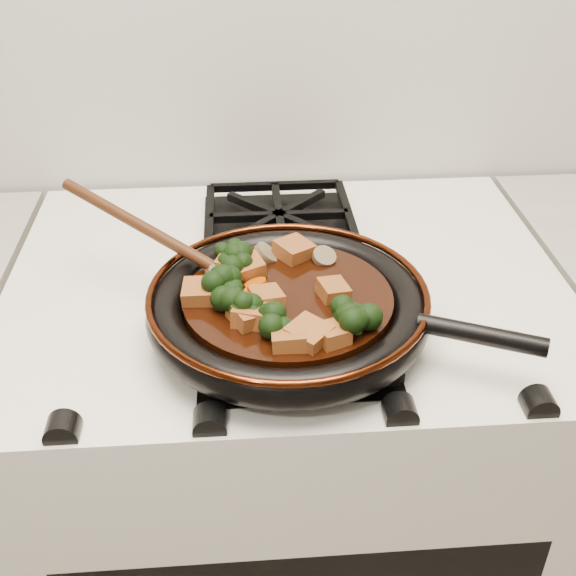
{
  "coord_description": "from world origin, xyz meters",
  "views": [
    {
      "loc": [
        -0.06,
        0.86,
        1.43
      ],
      "look_at": [
        -0.01,
        1.56,
        0.97
      ],
      "focal_mm": 45.0,
      "sensor_mm": 36.0,
      "label": 1
    }
  ],
  "objects": [
    {
      "name": "braising_sauce",
      "position": [
        -0.01,
        1.56,
        0.95
      ],
      "size": [
        0.25,
        0.25,
        0.02
      ],
      "primitive_type": "cylinder",
      "color": "black",
      "rests_on": "skillet"
    },
    {
      "name": "tofu_cube_7",
      "position": [
        -0.05,
        1.51,
        0.97
      ],
      "size": [
        0.05,
        0.05,
        0.03
      ],
      "primitive_type": "cube",
      "rotation": [
        0.11,
        -0.01,
        2.86
      ],
      "color": "brown",
      "rests_on": "braising_sauce"
    },
    {
      "name": "tofu_cube_8",
      "position": [
        0.03,
        1.47,
        0.97
      ],
      "size": [
        0.04,
        0.05,
        0.02
      ],
      "primitive_type": "cube",
      "rotation": [
        0.06,
        0.09,
        1.98
      ],
      "color": "brown",
      "rests_on": "braising_sauce"
    },
    {
      "name": "tofu_cube_2",
      "position": [
        0.05,
        1.56,
        0.97
      ],
      "size": [
        0.04,
        0.04,
        0.02
      ],
      "primitive_type": "cube",
      "rotation": [
        0.11,
        -0.05,
        1.86
      ],
      "color": "brown",
      "rests_on": "braising_sauce"
    },
    {
      "name": "broccoli_floret_4",
      "position": [
        -0.08,
        1.54,
        0.97
      ],
      "size": [
        0.09,
        0.08,
        0.07
      ],
      "primitive_type": null,
      "rotation": [
        -0.15,
        0.16,
        2.35
      ],
      "color": "black",
      "rests_on": "braising_sauce"
    },
    {
      "name": "mushroom_slice_3",
      "position": [
        -0.07,
        1.62,
        0.97
      ],
      "size": [
        0.05,
        0.04,
        0.03
      ],
      "primitive_type": "cylinder",
      "rotation": [
        0.79,
        0.0,
        0.57
      ],
      "color": "brown",
      "rests_on": "braising_sauce"
    },
    {
      "name": "broccoli_floret_3",
      "position": [
        -0.02,
        1.49,
        0.97
      ],
      "size": [
        0.07,
        0.07,
        0.05
      ],
      "primitive_type": null,
      "rotation": [
        -0.06,
        0.01,
        0.18
      ],
      "color": "black",
      "rests_on": "braising_sauce"
    },
    {
      "name": "tofu_cube_6",
      "position": [
        -0.07,
        1.62,
        0.97
      ],
      "size": [
        0.05,
        0.05,
        0.03
      ],
      "primitive_type": "cube",
      "rotation": [
        0.04,
        -0.05,
        1.21
      ],
      "color": "brown",
      "rests_on": "braising_sauce"
    },
    {
      "name": "tofu_cube_3",
      "position": [
        0.01,
        1.65,
        0.97
      ],
      "size": [
        0.06,
        0.06,
        0.03
      ],
      "primitive_type": "cube",
      "rotation": [
        0.06,
        -0.06,
        2.18
      ],
      "color": "brown",
      "rests_on": "braising_sauce"
    },
    {
      "name": "carrot_coin_4",
      "position": [
        -0.04,
        1.56,
        0.96
      ],
      "size": [
        0.03,
        0.03,
        0.01
      ],
      "primitive_type": "cylinder",
      "rotation": [
        0.11,
        -0.06,
        0.0
      ],
      "color": "#B44705",
      "rests_on": "braising_sauce"
    },
    {
      "name": "carrot_coin_5",
      "position": [
        -0.04,
        1.58,
        0.96
      ],
      "size": [
        0.03,
        0.03,
        0.02
      ],
      "primitive_type": "cylinder",
      "rotation": [
        -0.2,
        -0.27,
        0.0
      ],
      "color": "#B44705",
      "rests_on": "braising_sauce"
    },
    {
      "name": "tofu_cube_4",
      "position": [
        -0.01,
        1.47,
        0.97
      ],
      "size": [
        0.04,
        0.04,
        0.02
      ],
      "primitive_type": "cube",
      "rotation": [
        -0.06,
        0.06,
        1.55
      ],
      "color": "brown",
      "rests_on": "braising_sauce"
    },
    {
      "name": "carrot_coin_2",
      "position": [
        -0.05,
        1.63,
        0.96
      ],
      "size": [
        0.03,
        0.03,
        0.01
      ],
      "primitive_type": "cylinder",
      "rotation": [
        -0.04,
        0.02,
        0.0
      ],
      "color": "#B44705",
      "rests_on": "braising_sauce"
    },
    {
      "name": "skillet",
      "position": [
        -0.01,
        1.56,
        0.94
      ],
      "size": [
        0.44,
        0.34,
        0.05
      ],
      "rotation": [
        0.0,
        0.0,
        -0.42
      ],
      "color": "black",
      "rests_on": "burner_grate_front"
    },
    {
      "name": "stove",
      "position": [
        0.0,
        1.69,
        0.45
      ],
      "size": [
        0.76,
        0.6,
        0.9
      ],
      "primitive_type": "cube",
      "color": "white",
      "rests_on": "ground"
    },
    {
      "name": "carrot_coin_1",
      "position": [
        0.0,
        1.47,
        0.96
      ],
      "size": [
        0.03,
        0.03,
        0.02
      ],
      "primitive_type": "cylinder",
      "rotation": [
        -0.34,
        -0.07,
        0.0
      ],
      "color": "#B44705",
      "rests_on": "braising_sauce"
    },
    {
      "name": "mushroom_slice_2",
      "position": [
        -0.09,
        1.6,
        0.97
      ],
      "size": [
        0.04,
        0.04,
        0.02
      ],
      "primitive_type": "cylinder",
      "rotation": [
        0.46,
        0.0,
        1.23
      ],
      "color": "brown",
      "rests_on": "braising_sauce"
    },
    {
      "name": "broccoli_floret_0",
      "position": [
        -0.06,
        1.52,
        0.97
      ],
      "size": [
        0.08,
        0.08,
        0.07
      ],
      "primitive_type": null,
      "rotation": [
        -0.24,
        -0.13,
        1.84
      ],
      "color": "black",
      "rests_on": "braising_sauce"
    },
    {
      "name": "broccoli_floret_2",
      "position": [
        -0.08,
        1.56,
        0.97
      ],
      "size": [
        0.08,
        0.08,
        0.07
      ],
      "primitive_type": null,
      "rotation": [
        -0.12,
        -0.16,
        1.29
      ],
      "color": "black",
      "rests_on": "braising_sauce"
    },
    {
      "name": "tofu_cube_10",
      "position": [
        0.01,
        1.47,
        0.97
      ],
      "size": [
        0.06,
        0.06,
        0.03
      ],
      "primitive_type": "cube",
      "rotation": [
        0.06,
        -0.04,
        0.82
      ],
      "color": "brown",
      "rests_on": "braising_sauce"
    },
    {
      "name": "tofu_cube_9",
      "position": [
        -0.05,
        1.51,
        0.97
      ],
      "size": [
        0.06,
        0.06,
        0.03
      ],
      "primitive_type": "cube",
      "rotation": [
        0.09,
        -0.08,
        2.04
      ],
      "color": "brown",
      "rests_on": "braising_sauce"
    },
    {
      "name": "tofu_cube_0",
      "position": [
        -0.03,
        1.54,
        0.97
      ],
      "size": [
        0.04,
        0.05,
        0.03
      ],
      "primitive_type": "cube",
      "rotation": [
        0.06,
        0.12,
        1.82
      ],
      "color": "brown",
      "rests_on": "braising_sauce"
    },
    {
      "name": "carrot_coin_0",
      "position": [
        -0.05,
        1.55,
        0.96
      ],
      "size": [
        0.03,
        0.03,
        0.02
      ],
      "primitive_type": "cylinder",
      "rotation": [
        0.29,
        0.3,
        0.0
      ],
      "color": "#B44705",
      "rests_on": "braising_sauce"
    },
    {
      "name": "burner_grate_front",
      "position": [
        0.0,
        1.55,
        0.91
      ],
      "size": [
        0.23,
        0.23,
        0.03
      ],
      "primitive_type": null,
      "color": "black",
      "rests_on": "stove"
    },
    {
      "name": "burner_grate_back",
      "position": [
        0.0,
        1.83,
        0.91
      ],
      "size": [
        0.23,
        0.23,
        0.03
      ],
      "primitive_type": null,
      "color": "black",
      "rests_on": "stove"
    },
    {
      "name": "mushroom_slice_1",
      "position": [
        0.04,
        1.63,
        0.97
      ],
      "size": [
        0.04,
        0.04,
        0.02
      ],
      "primitive_type": "cylinder",
      "rotation": [
        0.47,
        0.0,
        0.53
      ],
      "color": "brown",
      "rests_on": "braising_sauce"
    },
    {
      "name": "broccoli_floret_1",
      "position": [
        0.06,
        1.5,
        0.97
      ],
      "size": [
        0.08,
        0.09,
        0.07
      ],
      "primitive_type": null,
      "rotation": [
        0.23,
        -0.16,
        0.79
      ],
      "color": "black",
      "rests_on": "braising_sauce"
    },
    {
      "name": "mushroom_slice_4",
      "position": [
        -0.03,
        1.65,
        0.97
      ],
      "size": [
        0.03,
        0.03,
        0.03
      ],
      "primitive_type": "cylinder",
      "rotation": [
        0.72,
        0.0,
        1.54
      ],
      "color": "brown",
      "rests_on": "braising_sauce"
    },
    {
      "name": "broccoli_floret_7",
      "position": [
        -0.07,
        1.61,
        0.97
      ],
      "size": [
        0.07,
        0.07,
        0.06
      ],
      "primitive_type": null,
      "rotation": [
        0.11,
        -0.09,
        1.73
      ],
      "color": "black",
      "rests_on": "braising_sauce"
    },
    {
      "name": "broccoli_floret_5",
      "position": [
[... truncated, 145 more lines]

